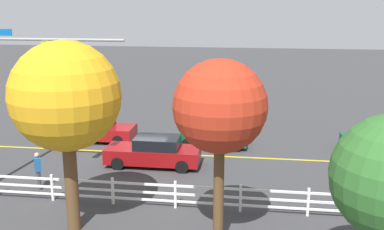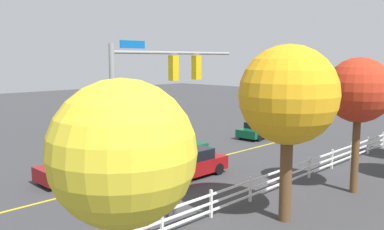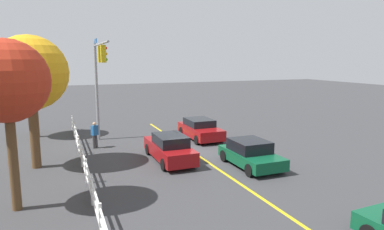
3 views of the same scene
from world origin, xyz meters
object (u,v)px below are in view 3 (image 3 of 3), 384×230
(car_3, at_px, (169,148))
(pedestrian, at_px, (95,134))
(car_1, at_px, (251,154))
(car_0, at_px, (200,129))
(tree_4, at_px, (33,82))
(tree_0, at_px, (6,82))
(tree_2, at_px, (30,74))

(car_3, bearing_deg, pedestrian, 39.07)
(car_1, bearing_deg, car_3, -124.53)
(car_0, bearing_deg, pedestrian, -90.64)
(pedestrian, distance_m, tree_4, 6.85)
(car_3, bearing_deg, car_0, -40.60)
(car_1, distance_m, pedestrian, 10.08)
(car_3, height_order, tree_4, tree_4)
(pedestrian, xyz_separation_m, tree_4, (4.90, 3.63, 3.12))
(car_3, xyz_separation_m, tree_4, (9.33, 7.20, 3.31))
(car_1, height_order, tree_4, tree_4)
(car_3, bearing_deg, tree_0, 117.80)
(car_1, height_order, tree_2, tree_2)
(car_0, bearing_deg, car_3, -40.65)
(car_0, distance_m, tree_4, 12.48)
(tree_0, relative_size, tree_4, 1.09)
(car_0, distance_m, pedestrian, 7.31)
(car_0, bearing_deg, tree_0, -53.45)
(car_0, distance_m, tree_2, 11.78)
(car_0, xyz_separation_m, tree_2, (-2.86, 10.62, 4.23))
(car_0, xyz_separation_m, car_1, (-6.88, 0.04, -0.02))
(pedestrian, relative_size, tree_4, 0.29)
(tree_0, bearing_deg, tree_4, -0.60)
(tree_2, xyz_separation_m, tree_4, (7.86, 0.32, -0.88))
(car_3, bearing_deg, tree_2, 78.22)
(tree_0, distance_m, tree_2, 5.32)
(car_3, relative_size, tree_0, 0.74)
(car_0, height_order, tree_4, tree_4)
(car_0, height_order, tree_0, tree_0)
(car_1, xyz_separation_m, pedestrian, (6.98, 7.26, 0.25))
(tree_2, height_order, tree_4, tree_2)
(car_0, height_order, tree_2, tree_2)
(car_0, bearing_deg, tree_2, -74.75)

